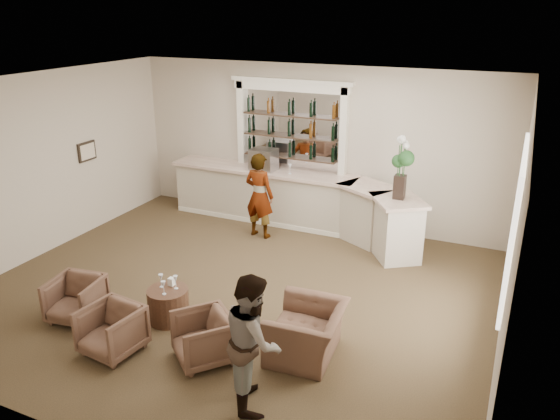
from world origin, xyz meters
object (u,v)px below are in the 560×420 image
at_px(espresso_machine, 264,160).
at_px(flower_vase, 401,164).
at_px(armchair_far, 307,332).
at_px(armchair_left, 76,299).
at_px(cocktail_table, 168,305).
at_px(armchair_right, 203,338).
at_px(sommelier, 259,196).
at_px(bar_counter, 297,201).
at_px(armchair_center, 112,330).
at_px(guest, 253,340).

bearing_deg(espresso_machine, flower_vase, -10.60).
xyz_separation_m(armchair_far, espresso_machine, (-2.64, 4.14, 1.02)).
relative_size(armchair_left, armchair_far, 0.68).
xyz_separation_m(armchair_far, flower_vase, (0.35, 3.51, 1.44)).
distance_m(cocktail_table, flower_vase, 4.62).
distance_m(cocktail_table, armchair_far, 2.17).
bearing_deg(armchair_right, armchair_left, -141.53).
bearing_deg(sommelier, armchair_right, 113.53).
bearing_deg(bar_counter, armchair_right, -81.93).
bearing_deg(armchair_left, cocktail_table, 14.39).
relative_size(armchair_center, armchair_far, 0.69).
distance_m(bar_counter, sommelier, 0.94).
bearing_deg(cocktail_table, armchair_right, -32.21).
bearing_deg(espresso_machine, armchair_far, -56.24).
xyz_separation_m(guest, armchair_left, (-3.20, 0.51, -0.49)).
bearing_deg(flower_vase, armchair_center, -121.18).
height_order(cocktail_table, armchair_right, armchair_right).
height_order(armchair_left, armchair_right, armchair_right).
distance_m(sommelier, espresso_machine, 0.98).
relative_size(bar_counter, cocktail_table, 9.46).
bearing_deg(sommelier, flower_vase, -169.36).
relative_size(armchair_left, armchair_center, 0.99).
bearing_deg(armchair_center, espresso_machine, 99.85).
height_order(armchair_center, espresso_machine, espresso_machine).
xyz_separation_m(sommelier, armchair_right, (1.17, -4.01, -0.53)).
xyz_separation_m(armchair_center, flower_vase, (2.74, 4.52, 1.45)).
bearing_deg(espresso_machine, guest, -63.98).
bearing_deg(sommelier, armchair_center, 96.84).
height_order(bar_counter, armchair_far, bar_counter).
bearing_deg(armchair_far, armchair_left, -84.93).
height_order(bar_counter, armchair_left, bar_counter).
bearing_deg(sommelier, armchair_far, 132.33).
bearing_deg(armchair_far, cocktail_table, -93.40).
relative_size(guest, armchair_center, 2.25).
bearing_deg(espresso_machine, sommelier, -68.93).
distance_m(armchair_left, armchair_center, 1.13).
xyz_separation_m(sommelier, armchair_left, (-1.07, -3.92, -0.53)).
height_order(bar_counter, cocktail_table, bar_counter).
bearing_deg(armchair_right, guest, 16.77).
xyz_separation_m(sommelier, espresso_machine, (-0.28, 0.79, 0.51)).
bearing_deg(armchair_left, armchair_right, -10.93).
xyz_separation_m(bar_counter, sommelier, (-0.50, -0.74, 0.29)).
height_order(sommelier, guest, sommelier).
distance_m(armchair_far, flower_vase, 3.81).
bearing_deg(armchair_right, bar_counter, 138.82).
bearing_deg(armchair_far, espresso_machine, -151.91).
relative_size(armchair_center, espresso_machine, 1.42).
distance_m(armchair_right, flower_vase, 4.68).
bearing_deg(armchair_far, sommelier, -149.33).
bearing_deg(armchair_center, flower_vase, 65.84).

